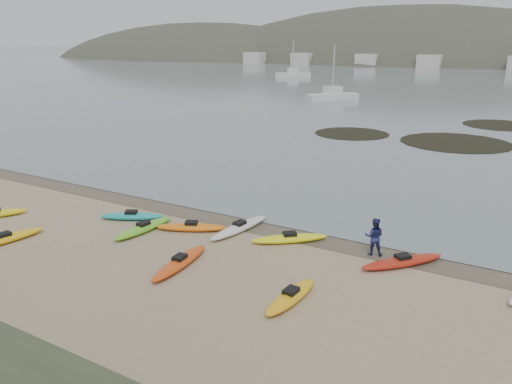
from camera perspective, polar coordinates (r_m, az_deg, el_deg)
The scene contains 5 objects.
ground at distance 24.00m, azimuth 0.00°, elevation -3.43°, with size 600.00×600.00×0.00m, color tan.
wet_sand at distance 23.76m, azimuth -0.37°, elevation -3.63°, with size 60.00×60.00×0.00m, color brown.
kayaks at distance 21.31m, azimuth -5.64°, elevation -5.74°, with size 25.49×10.04×0.34m.
person_east at distance 20.71m, azimuth 13.36°, elevation -4.99°, with size 0.76×0.60×1.57m, color navy.
kelp_mats at distance 49.29m, azimuth 20.72°, elevation 6.15°, with size 18.66×20.15×0.04m.
Camera 1 is at (11.38, -19.40, 8.37)m, focal length 35.00 mm.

